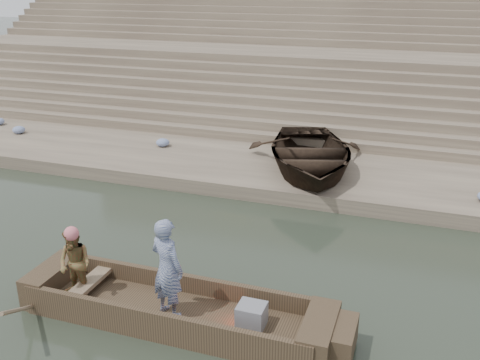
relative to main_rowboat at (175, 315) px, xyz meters
The scene contains 12 objects.
ground 1.59m from the main_rowboat, 162.59° to the right, with size 120.00×120.00×0.00m, color #283225.
lower_landing 7.68m from the main_rowboat, 101.38° to the left, with size 32.00×4.00×0.40m, color gray.
mid_landing 15.16m from the main_rowboat, 95.76° to the left, with size 32.00×3.00×2.80m, color gray.
upper_landing 22.22m from the main_rowboat, 93.93° to the left, with size 32.00×3.00×5.20m, color gray.
ghat_steps 16.87m from the main_rowboat, 95.18° to the left, with size 32.00×11.00×5.20m.
main_rowboat is the anchor object (origin of this frame).
rowboat_trim 0.29m from the main_rowboat, ahead, with size 6.04×2.63×2.00m.
standing_man 1.02m from the main_rowboat, 102.87° to the right, with size 0.66×0.43×1.80m, color navy.
rowing_man 2.01m from the main_rowboat, behind, with size 0.64×0.50×1.33m, color #2B8337.
television 1.44m from the main_rowboat, ahead, with size 0.46×0.42×0.40m.
beached_rowboat 7.48m from the main_rowboat, 84.10° to the left, with size 3.53×4.94×1.02m, color #2D2116.
cloth_bundles 9.29m from the main_rowboat, 122.97° to the left, with size 17.35×2.45×0.26m.
Camera 1 is at (5.23, -6.76, 5.71)m, focal length 40.46 mm.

